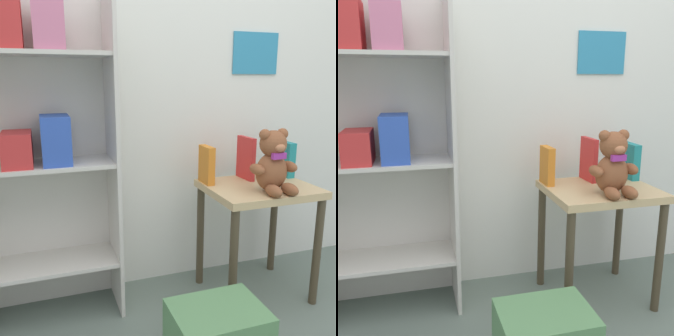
% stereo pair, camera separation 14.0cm
% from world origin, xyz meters
% --- Properties ---
extents(wall_back, '(4.80, 0.07, 2.50)m').
position_xyz_m(wall_back, '(0.00, 1.43, 1.25)').
color(wall_back, silver).
rests_on(wall_back, ground_plane).
extents(bookshelf_side, '(0.69, 0.30, 1.50)m').
position_xyz_m(bookshelf_side, '(-0.79, 1.27, 0.86)').
color(bookshelf_side, beige).
rests_on(bookshelf_side, ground_plane).
extents(display_table, '(0.53, 0.43, 0.60)m').
position_xyz_m(display_table, '(0.25, 1.08, 0.49)').
color(display_table, tan).
rests_on(display_table, ground_plane).
extents(teddy_bear, '(0.23, 0.21, 0.30)m').
position_xyz_m(teddy_bear, '(0.25, 0.97, 0.74)').
color(teddy_bear, brown).
rests_on(teddy_bear, display_table).
extents(book_standing_orange, '(0.04, 0.12, 0.19)m').
position_xyz_m(book_standing_orange, '(0.02, 1.21, 0.70)').
color(book_standing_orange, orange).
rests_on(book_standing_orange, display_table).
extents(book_standing_red, '(0.03, 0.15, 0.23)m').
position_xyz_m(book_standing_red, '(0.25, 1.22, 0.71)').
color(book_standing_red, red).
rests_on(book_standing_red, display_table).
extents(book_standing_teal, '(0.04, 0.14, 0.19)m').
position_xyz_m(book_standing_teal, '(0.49, 1.21, 0.70)').
color(book_standing_teal, teal).
rests_on(book_standing_teal, display_table).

